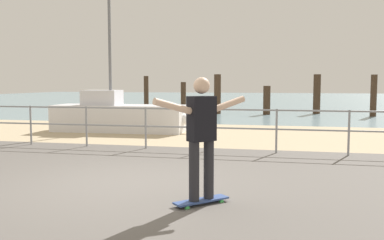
{
  "coord_description": "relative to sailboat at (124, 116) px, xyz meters",
  "views": [
    {
      "loc": [
        2.64,
        -6.46,
        1.67
      ],
      "look_at": [
        0.77,
        2.0,
        0.9
      ],
      "focal_mm": 40.04,
      "sensor_mm": 36.0,
      "label": 1
    }
  ],
  "objects": [
    {
      "name": "ground_plane",
      "position": [
        2.68,
        -8.01,
        -0.52
      ],
      "size": [
        24.0,
        10.0,
        0.04
      ],
      "primitive_type": "cube",
      "color": "#605B56",
      "rests_on": "ground"
    },
    {
      "name": "beach_strip",
      "position": [
        2.68,
        -0.01,
        -0.52
      ],
      "size": [
        24.0,
        6.0,
        0.04
      ],
      "primitive_type": "cube",
      "color": "tan",
      "rests_on": "ground"
    },
    {
      "name": "sea_surface",
      "position": [
        2.68,
        27.99,
        -0.52
      ],
      "size": [
        72.0,
        50.0,
        0.04
      ],
      "primitive_type": "cube",
      "color": "#75939E",
      "rests_on": "ground"
    },
    {
      "name": "railing_fence",
      "position": [
        1.12,
        -3.41,
        0.18
      ],
      "size": [
        14.41,
        0.05,
        1.05
      ],
      "color": "gray",
      "rests_on": "ground"
    },
    {
      "name": "sailboat",
      "position": [
        0.0,
        0.0,
        0.0
      ],
      "size": [
        4.99,
        1.56,
        4.89
      ],
      "color": "silver",
      "rests_on": "ground"
    },
    {
      "name": "skateboard",
      "position": [
        4.22,
        -7.91,
        -0.45
      ],
      "size": [
        0.7,
        0.71,
        0.08
      ],
      "color": "#334C8C",
      "rests_on": "ground"
    },
    {
      "name": "skateboarder",
      "position": [
        4.22,
        -7.91,
        0.5
      ],
      "size": [
        1.07,
        1.1,
        1.65
      ],
      "color": "#26262B",
      "rests_on": "skateboard"
    },
    {
      "name": "groyne_post_0",
      "position": [
        -3.25,
        12.03,
        0.5
      ],
      "size": [
        0.29,
        0.29,
        2.05
      ],
      "primitive_type": "cylinder",
      "color": "#422D1E",
      "rests_on": "ground"
    },
    {
      "name": "groyne_post_1",
      "position": [
        -0.72,
        11.45,
        0.32
      ],
      "size": [
        0.31,
        0.31,
        1.68
      ],
      "primitive_type": "cylinder",
      "color": "#422D1E",
      "rests_on": "ground"
    },
    {
      "name": "groyne_post_2",
      "position": [
        1.81,
        8.53,
        0.52
      ],
      "size": [
        0.36,
        0.36,
        2.07
      ],
      "primitive_type": "cylinder",
      "color": "#422D1E",
      "rests_on": "ground"
    },
    {
      "name": "groyne_post_3",
      "position": [
        4.34,
        8.62,
        0.22
      ],
      "size": [
        0.36,
        0.36,
        1.48
      ],
      "primitive_type": "cylinder",
      "color": "#422D1E",
      "rests_on": "ground"
    },
    {
      "name": "groyne_post_4",
      "position": [
        6.87,
        9.81,
        0.52
      ],
      "size": [
        0.37,
        0.37,
        2.08
      ],
      "primitive_type": "cylinder",
      "color": "#422D1E",
      "rests_on": "ground"
    },
    {
      "name": "groyne_post_5",
      "position": [
        9.4,
        8.45,
        0.49
      ],
      "size": [
        0.3,
        0.3,
        2.03
      ],
      "primitive_type": "cylinder",
      "color": "#422D1E",
      "rests_on": "ground"
    }
  ]
}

